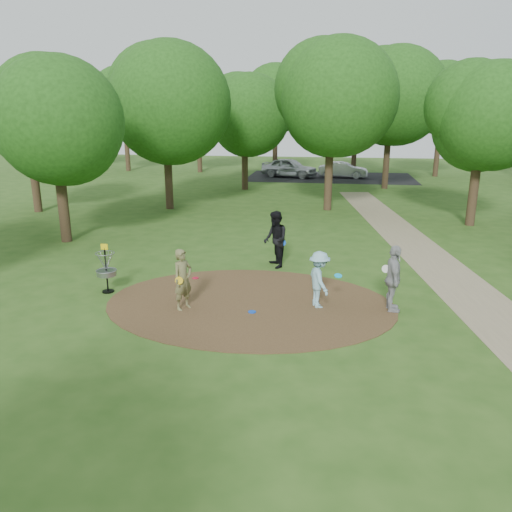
# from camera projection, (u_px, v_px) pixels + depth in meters

# --- Properties ---
(ground) EXTENTS (100.00, 100.00, 0.00)m
(ground) POSITION_uv_depth(u_px,v_px,m) (250.00, 304.00, 14.50)
(ground) COLOR #2D5119
(ground) RESTS_ON ground
(dirt_clearing) EXTENTS (8.40, 8.40, 0.02)m
(dirt_clearing) POSITION_uv_depth(u_px,v_px,m) (250.00, 303.00, 14.50)
(dirt_clearing) COLOR #47301C
(dirt_clearing) RESTS_ON ground
(footpath) EXTENTS (7.55, 39.89, 0.01)m
(footpath) POSITION_uv_depth(u_px,v_px,m) (467.00, 292.00, 15.45)
(footpath) COLOR #8C7A5B
(footpath) RESTS_ON ground
(parking_lot) EXTENTS (14.00, 8.00, 0.01)m
(parking_lot) POSITION_uv_depth(u_px,v_px,m) (330.00, 177.00, 42.70)
(parking_lot) COLOR black
(parking_lot) RESTS_ON ground
(player_observer_with_disc) EXTENTS (0.69, 0.76, 1.75)m
(player_observer_with_disc) POSITION_uv_depth(u_px,v_px,m) (183.00, 280.00, 13.87)
(player_observer_with_disc) COLOR brown
(player_observer_with_disc) RESTS_ON ground
(player_throwing_with_disc) EXTENTS (1.14, 1.21, 1.64)m
(player_throwing_with_disc) POSITION_uv_depth(u_px,v_px,m) (319.00, 280.00, 14.04)
(player_throwing_with_disc) COLOR #88BCCB
(player_throwing_with_disc) RESTS_ON ground
(player_walking_with_disc) EXTENTS (1.09, 1.21, 2.03)m
(player_walking_with_disc) POSITION_uv_depth(u_px,v_px,m) (275.00, 240.00, 17.67)
(player_walking_with_disc) COLOR black
(player_walking_with_disc) RESTS_ON ground
(player_waiting_with_disc) EXTENTS (0.58, 1.13, 1.89)m
(player_waiting_with_disc) POSITION_uv_depth(u_px,v_px,m) (393.00, 279.00, 13.72)
(player_waiting_with_disc) COLOR #9B9B9E
(player_waiting_with_disc) RESTS_ON ground
(disc_ground_blue) EXTENTS (0.22, 0.22, 0.02)m
(disc_ground_blue) POSITION_uv_depth(u_px,v_px,m) (252.00, 312.00, 13.83)
(disc_ground_blue) COLOR blue
(disc_ground_blue) RESTS_ON dirt_clearing
(disc_ground_red) EXTENTS (0.22, 0.22, 0.02)m
(disc_ground_red) POSITION_uv_depth(u_px,v_px,m) (195.00, 278.00, 16.65)
(disc_ground_red) COLOR red
(disc_ground_red) RESTS_ON dirt_clearing
(car_left) EXTENTS (5.12, 3.26, 1.62)m
(car_left) POSITION_uv_depth(u_px,v_px,m) (289.00, 168.00, 42.49)
(car_left) COLOR #A8ACB0
(car_left) RESTS_ON ground
(car_right) EXTENTS (4.19, 1.80, 1.34)m
(car_right) POSITION_uv_depth(u_px,v_px,m) (343.00, 170.00, 42.02)
(car_right) COLOR #95979C
(car_right) RESTS_ON ground
(disc_golf_basket) EXTENTS (0.63, 0.63, 1.54)m
(disc_golf_basket) POSITION_uv_depth(u_px,v_px,m) (106.00, 265.00, 15.20)
(disc_golf_basket) COLOR black
(disc_golf_basket) RESTS_ON ground
(tree_ring) EXTENTS (36.89, 45.71, 9.61)m
(tree_ring) POSITION_uv_depth(u_px,v_px,m) (316.00, 113.00, 22.95)
(tree_ring) COLOR #332316
(tree_ring) RESTS_ON ground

